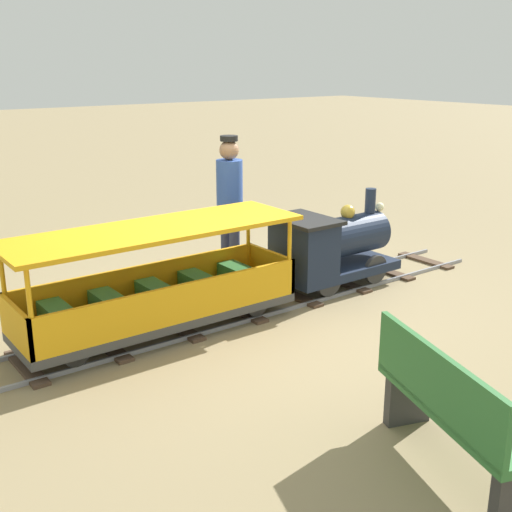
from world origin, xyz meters
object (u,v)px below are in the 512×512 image
at_px(passenger_car, 159,291).
at_px(conductor_person, 230,194).
at_px(park_bench, 452,410).
at_px(locomotive, 330,246).

distance_m(passenger_car, conductor_person, 1.91).
bearing_deg(conductor_person, passenger_car, -54.99).
distance_m(conductor_person, park_bench, 4.14).
xyz_separation_m(locomotive, park_bench, (2.91, -1.69, -0.07)).
distance_m(locomotive, park_bench, 3.36).
bearing_deg(park_bench, passenger_car, -171.96).
bearing_deg(locomotive, park_bench, -30.16).
bearing_deg(locomotive, conductor_person, -150.55).
bearing_deg(locomotive, passenger_car, -90.00).
relative_size(locomotive, conductor_person, 0.89).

